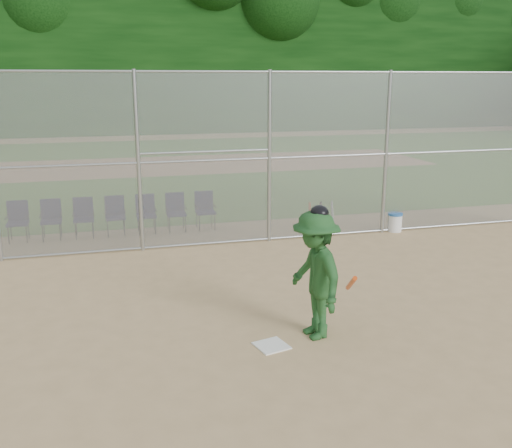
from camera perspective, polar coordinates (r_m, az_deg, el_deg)
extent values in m
plane|color=tan|center=(9.02, 4.23, -10.64)|extent=(100.00, 100.00, 0.00)
plane|color=#35681F|center=(26.12, -8.97, 5.82)|extent=(100.00, 100.00, 0.00)
plane|color=tan|center=(26.12, -8.97, 5.83)|extent=(24.00, 24.00, 0.00)
cube|color=gray|center=(13.12, -2.87, 6.44)|extent=(16.00, 0.02, 4.00)
cylinder|color=#9EA3A8|center=(12.99, -2.98, 14.99)|extent=(16.00, 0.05, 0.05)
cube|color=black|center=(42.82, -11.93, 16.34)|extent=(80.00, 5.00, 11.00)
cube|color=white|center=(8.53, 1.56, -12.06)|extent=(0.53, 0.53, 0.02)
imported|color=#1F4D22|center=(8.53, 5.94, -5.10)|extent=(0.85, 1.33, 1.95)
ellipsoid|color=black|center=(8.26, 6.10, 1.10)|extent=(0.27, 0.30, 0.23)
cylinder|color=#E64C15|center=(8.34, 9.50, -5.86)|extent=(0.30, 0.76, 0.47)
cylinder|color=white|center=(14.99, 13.70, 0.08)|extent=(0.36, 0.36, 0.42)
cylinder|color=#255CA3|center=(14.94, 13.75, 0.97)|extent=(0.38, 0.38, 0.06)
cylinder|color=#D84C14|center=(14.15, 5.44, 0.47)|extent=(0.06, 0.20, 0.85)
cylinder|color=black|center=(14.25, 6.56, 0.54)|extent=(0.06, 0.22, 0.85)
cylinder|color=#B2B2B7|center=(14.37, 7.68, 0.61)|extent=(0.06, 0.25, 0.84)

